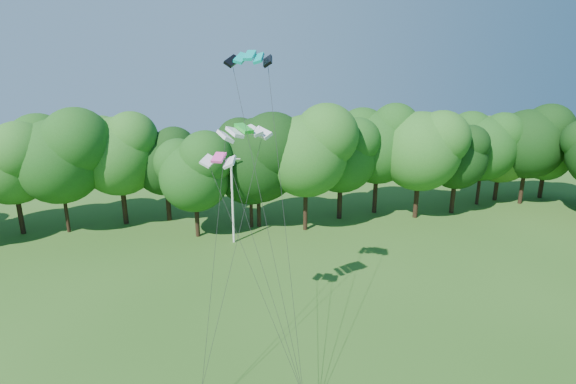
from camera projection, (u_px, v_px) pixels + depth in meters
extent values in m
cylinder|color=silver|center=(232.00, 201.00, 43.84)|extent=(0.22, 0.22, 8.76)
cube|color=silver|center=(231.00, 159.00, 42.67)|extent=(1.74, 0.36, 0.08)
cube|color=#05A99E|center=(250.00, 55.00, 25.14)|extent=(2.83, 2.02, 0.61)
cube|color=green|center=(244.00, 128.00, 25.70)|extent=(3.29, 2.41, 0.48)
cube|color=#FF46B0|center=(219.00, 158.00, 25.51)|extent=(2.18, 1.67, 0.48)
cylinder|color=black|center=(251.00, 209.00, 48.65)|extent=(0.44, 0.44, 4.08)
ellipsoid|color=black|center=(250.00, 161.00, 47.13)|extent=(8.16, 8.16, 8.90)
cylinder|color=#3A1F17|center=(497.00, 184.00, 58.04)|extent=(0.50, 0.50, 4.38)
ellipsoid|color=#2F5A1B|center=(503.00, 140.00, 56.41)|extent=(8.75, 8.75, 9.55)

